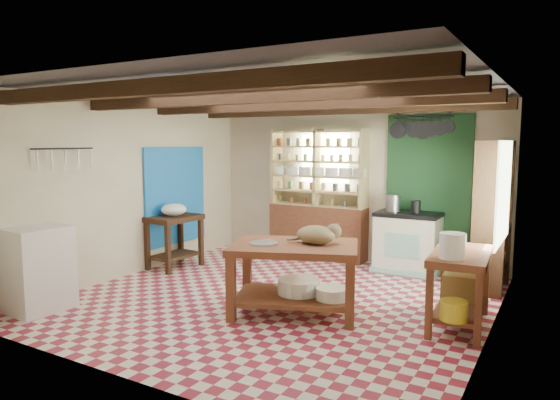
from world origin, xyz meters
The scene contains 30 objects.
floor centered at (0.00, 0.00, -0.01)m, with size 5.00×5.00×0.02m, color maroon.
ceiling centered at (0.00, 0.00, 2.60)m, with size 5.00×5.00×0.02m, color #49484E.
wall_back centered at (0.00, 2.50, 1.30)m, with size 5.00×0.04×2.60m, color beige.
wall_front centered at (0.00, -2.50, 1.30)m, with size 5.00×0.04×2.60m, color beige.
wall_left centered at (-2.50, 0.00, 1.30)m, with size 0.04×5.00×2.60m, color beige.
wall_right centered at (2.50, 0.00, 1.30)m, with size 0.04×5.00×2.60m, color beige.
ceiling_beams centered at (0.00, 0.00, 2.48)m, with size 5.00×3.80×0.15m, color #372113.
blue_wall_patch centered at (-2.47, 0.90, 1.10)m, with size 0.04×1.40×1.60m, color blue.
green_wall_patch centered at (1.25, 2.47, 1.25)m, with size 1.30×0.04×2.30m, color #1D4A26.
window_back centered at (-0.50, 2.48, 1.70)m, with size 0.90×0.02×0.80m, color white.
window_right centered at (2.48, 1.00, 1.40)m, with size 0.02×1.30×1.20m, color white.
utensil_rail centered at (-2.44, -1.20, 1.78)m, with size 0.06×0.90×0.28m, color black.
pot_rack centered at (1.25, 2.05, 2.18)m, with size 0.86×0.12×0.36m, color black.
shelving_unit centered at (-0.55, 2.31, 1.10)m, with size 1.70×0.34×2.20m, color #D4BA7A.
tall_rack centered at (2.28, 1.80, 1.00)m, with size 0.40×0.86×2.00m, color #372113.
work_table centered at (0.43, -0.35, 0.41)m, with size 1.44×0.96×0.82m, color brown.
stove centered at (1.06, 2.15, 0.46)m, with size 0.94×0.63×0.92m, color white.
prep_table centered at (-2.20, 0.55, 0.41)m, with size 0.56×0.82×0.83m, color #372113.
white_cabinet centered at (-2.22, -1.78, 0.50)m, with size 0.55×0.66×1.00m, color white.
right_counter centered at (2.18, 0.16, 0.41)m, with size 0.57×1.14×0.82m, color brown.
cat centered at (0.65, -0.21, 0.92)m, with size 0.47×0.36×0.21m, color #9B855A.
steel_tray centered at (0.12, -0.52, 0.83)m, with size 0.33×0.33×0.02m, color #AEAEB6.
basin_large centered at (0.46, -0.29, 0.30)m, with size 0.49×0.49×0.17m, color white.
basin_small centered at (0.89, -0.28, 0.28)m, with size 0.38×0.38×0.13m, color white.
kettle_left centered at (0.81, 2.15, 1.05)m, with size 0.22×0.22×0.25m, color #AEAEB6.
kettle_right centered at (1.16, 2.15, 1.01)m, with size 0.15×0.15×0.18m, color black.
enamel_bowl centered at (-2.20, 0.55, 0.93)m, with size 0.39×0.39×0.20m, color white.
white_bucket centered at (2.15, -0.19, 0.95)m, with size 0.26×0.26×0.26m, color white.
wicker_basket centered at (2.16, 0.46, 0.36)m, with size 0.41×0.33×0.29m, color olive.
yellow_tub centered at (2.21, -0.28, 0.32)m, with size 0.27×0.27×0.20m, color gold.
Camera 1 is at (3.12, -5.31, 1.99)m, focal length 32.00 mm.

